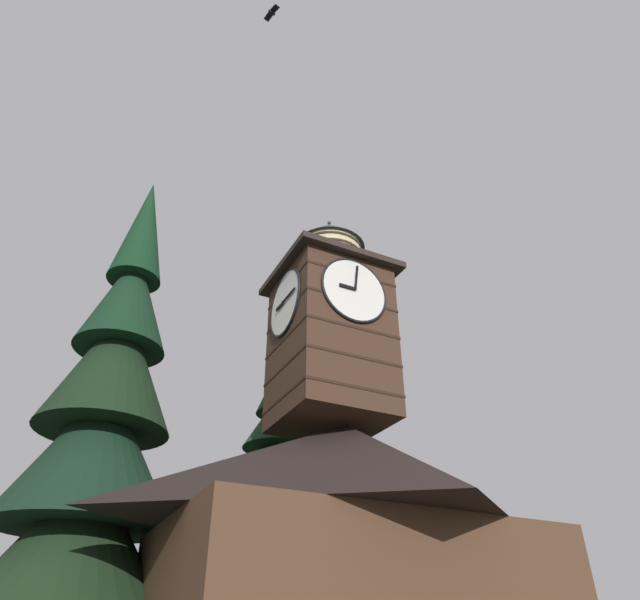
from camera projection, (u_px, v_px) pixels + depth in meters
building_main at (350, 547)px, 17.52m from camera, size 11.85×8.63×8.07m
clock_tower at (330, 323)px, 21.81m from camera, size 4.42×4.42×9.17m
pine_tree_behind at (276, 517)px, 22.84m from camera, size 7.04×7.04×13.10m
pine_tree_aside at (99, 445)px, 19.51m from camera, size 7.10×7.10×19.62m
moon at (374, 508)px, 47.93m from camera, size 2.04×2.04×2.04m
flying_bird_high at (272, 12)px, 20.24m from camera, size 0.36×0.74×0.16m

